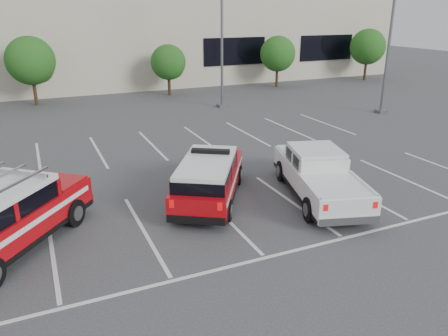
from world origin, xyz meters
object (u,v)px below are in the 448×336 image
(tree_far_right, at_px, (368,48))
(white_pickup, at_px, (318,179))
(convention_building, at_px, (86,30))
(light_pole_right, at_px, (390,32))
(tree_right, at_px, (278,55))
(tree_mid_left, at_px, (32,62))
(fire_chief_suv, at_px, (209,181))
(ladder_suv, at_px, (1,223))
(tree_mid_right, at_px, (169,63))
(light_pole_mid, at_px, (222,31))

(tree_far_right, xyz_separation_m, white_pickup, (-21.28, -21.96, -2.35))
(convention_building, bearing_deg, light_pole_right, -54.11)
(tree_right, bearing_deg, convention_building, 146.63)
(tree_mid_left, distance_m, fire_chief_suv, 21.35)
(ladder_suv, bearing_deg, tree_mid_right, 101.09)
(tree_far_right, distance_m, white_pickup, 30.67)
(ladder_suv, bearing_deg, fire_chief_suv, 47.07)
(tree_right, xyz_separation_m, fire_chief_suv, (-15.04, -20.63, -2.03))
(convention_building, bearing_deg, fire_chief_suv, -90.24)
(white_pickup, bearing_deg, tree_right, 79.50)
(tree_right, relative_size, tree_far_right, 0.91)
(convention_building, bearing_deg, tree_mid_right, -63.43)
(tree_mid_right, height_order, white_pickup, tree_mid_right)
(tree_mid_right, distance_m, ladder_suv, 24.53)
(tree_right, xyz_separation_m, light_pole_mid, (-8.09, -6.05, 2.41))
(tree_right, height_order, fire_chief_suv, tree_right)
(light_pole_right, bearing_deg, light_pole_mid, 146.31)
(fire_chief_suv, bearing_deg, light_pole_right, 59.94)
(tree_mid_left, relative_size, light_pole_right, 0.47)
(tree_far_right, height_order, white_pickup, tree_far_right)
(fire_chief_suv, bearing_deg, light_pole_mid, 96.17)
(tree_mid_left, bearing_deg, light_pole_mid, -26.92)
(convention_building, xyz_separation_m, ladder_suv, (-6.78, -31.32, -3.84))
(convention_building, xyz_separation_m, light_pole_right, (15.82, -21.86, 0.47))
(light_pole_right, bearing_deg, tree_mid_left, 150.05)
(tree_right, xyz_separation_m, white_pickup, (-11.28, -21.96, -2.08))
(light_pole_right, distance_m, fire_chief_suv, 18.65)
(tree_mid_right, bearing_deg, tree_right, 0.00)
(light_pole_right, xyz_separation_m, white_pickup, (-12.19, -9.92, -4.49))
(fire_chief_suv, xyz_separation_m, white_pickup, (3.76, -1.33, -0.04))
(light_pole_mid, distance_m, ladder_suv, 21.04)
(tree_mid_left, distance_m, light_pole_right, 24.23)
(tree_far_right, relative_size, ladder_suv, 0.85)
(tree_mid_left, bearing_deg, fire_chief_suv, -76.48)
(ladder_suv, bearing_deg, light_pole_right, 62.33)
(light_pole_mid, bearing_deg, tree_far_right, 18.48)
(tree_mid_left, distance_m, tree_mid_right, 10.01)
(tree_mid_left, height_order, light_pole_right, light_pole_right)
(convention_building, xyz_separation_m, tree_far_right, (24.91, -9.82, -1.68))
(tree_mid_right, height_order, light_pole_mid, light_pole_mid)
(convention_building, distance_m, tree_right, 17.96)
(tree_mid_right, bearing_deg, ladder_suv, -118.54)
(tree_mid_left, height_order, fire_chief_suv, tree_mid_left)
(convention_building, relative_size, fire_chief_suv, 11.23)
(tree_far_right, relative_size, fire_chief_suv, 0.91)
(light_pole_right, distance_m, ladder_suv, 24.88)
(tree_mid_left, height_order, tree_mid_right, tree_mid_left)
(tree_right, bearing_deg, light_pole_mid, -143.23)
(tree_far_right, relative_size, light_pole_right, 0.47)
(tree_mid_left, xyz_separation_m, tree_far_right, (30.00, 0.00, 0.00))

